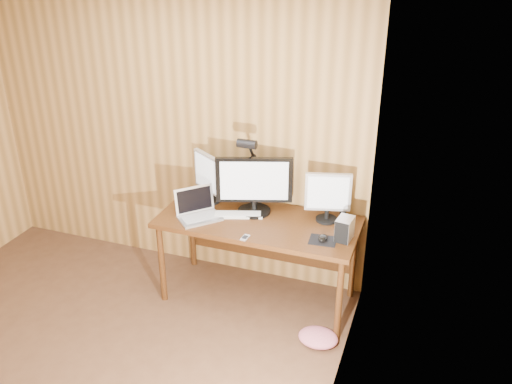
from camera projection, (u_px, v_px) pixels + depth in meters
The scene contains 14 objects.
room_shell at pixel (2, 246), 2.99m from camera, with size 4.00×4.00×4.00m.
desk at pixel (261, 229), 4.43m from camera, with size 1.60×0.70×0.75m.
monitor_center at pixel (254, 184), 4.33m from camera, with size 0.60×0.27×0.48m.
monitor_left at pixel (208, 177), 4.52m from camera, with size 0.34×0.24×0.43m.
monitor_right at pixel (328, 196), 4.21m from camera, with size 0.35×0.17×0.41m.
laptop at pixel (197, 210), 4.34m from camera, with size 0.41×0.41×0.23m.
keyboard at pixel (238, 215), 4.38m from camera, with size 0.42×0.24×0.02m.
mousepad at pixel (323, 240), 4.02m from camera, with size 0.20×0.16×0.00m, color black.
mouse at pixel (323, 238), 4.01m from camera, with size 0.07×0.11×0.04m, color black.
hard_drive at pixel (344, 229), 4.01m from camera, with size 0.13×0.17×0.18m.
phone at pixel (245, 238), 4.05m from camera, with size 0.05×0.09×0.01m.
speaker at pixel (343, 209), 4.35m from camera, with size 0.05×0.05×0.13m, color black.
desk_lamp at pixel (250, 162), 4.33m from camera, with size 0.15×0.22×0.67m.
fabric_pile at pixel (318, 338), 4.10m from camera, with size 0.30×0.25×0.10m, color #C25E6F, non-canonical shape.
Camera 1 is at (2.19, -1.96, 2.80)m, focal length 38.00 mm.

